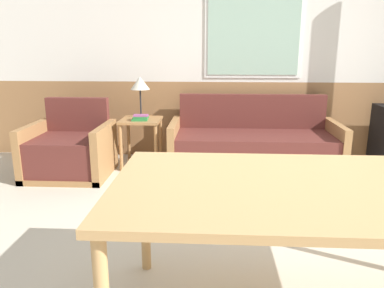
{
  "coord_description": "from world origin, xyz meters",
  "views": [
    {
      "loc": [
        -0.59,
        -2.26,
        1.41
      ],
      "look_at": [
        -0.78,
        1.06,
        0.56
      ],
      "focal_mm": 35.0,
      "sensor_mm": 36.0,
      "label": 1
    }
  ],
  "objects": [
    {
      "name": "ground_plane",
      "position": [
        0.0,
        0.0,
        0.0
      ],
      "size": [
        16.0,
        16.0,
        0.0
      ],
      "primitive_type": "plane",
      "color": "beige"
    },
    {
      "name": "armchair",
      "position": [
        -2.2,
        1.74,
        0.27
      ],
      "size": [
        0.9,
        0.79,
        0.84
      ],
      "rotation": [
        0.0,
        0.0,
        0.02
      ],
      "color": "#9E7042",
      "rests_on": "ground_plane"
    },
    {
      "name": "table_lamp",
      "position": [
        -1.47,
        2.18,
        0.98
      ],
      "size": [
        0.23,
        0.23,
        0.5
      ],
      "color": "#262628",
      "rests_on": "side_table"
    },
    {
      "name": "side_table",
      "position": [
        -1.45,
        2.1,
        0.47
      ],
      "size": [
        0.47,
        0.47,
        0.59
      ],
      "color": "#9E7042",
      "rests_on": "ground_plane"
    },
    {
      "name": "book_stack",
      "position": [
        -1.44,
        2.02,
        0.62
      ],
      "size": [
        0.2,
        0.15,
        0.07
      ],
      "color": "#2D7F3D",
      "rests_on": "side_table"
    },
    {
      "name": "wall_back",
      "position": [
        -0.0,
        2.63,
        1.36
      ],
      "size": [
        7.2,
        0.09,
        2.7
      ],
      "color": "#996B42",
      "rests_on": "ground_plane"
    },
    {
      "name": "dining_table",
      "position": [
        -0.15,
        -0.54,
        0.71
      ],
      "size": [
        1.86,
        1.05,
        0.78
      ],
      "color": "tan",
      "rests_on": "ground_plane"
    },
    {
      "name": "couch",
      "position": [
        -0.11,
        2.09,
        0.26
      ],
      "size": [
        1.97,
        0.82,
        0.85
      ],
      "color": "#9E7042",
      "rests_on": "ground_plane"
    }
  ]
}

